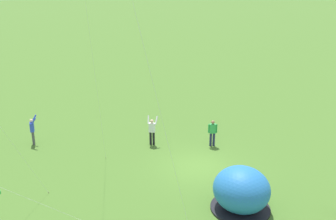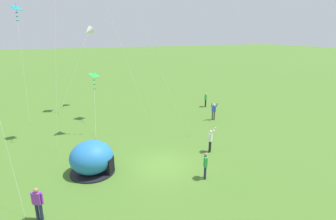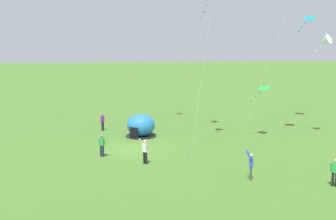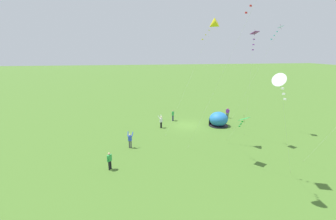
% 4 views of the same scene
% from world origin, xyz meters
% --- Properties ---
extents(ground_plane, '(300.00, 300.00, 0.00)m').
position_xyz_m(ground_plane, '(0.00, 0.00, 0.00)').
color(ground_plane, '#477028').
extents(popup_tent, '(2.81, 2.81, 2.10)m').
position_xyz_m(popup_tent, '(-4.43, 0.99, 1.00)').
color(popup_tent, '#2672BF').
rests_on(popup_tent, ground).
extents(person_flying_kite, '(0.71, 0.60, 1.89)m').
position_xyz_m(person_flying_kite, '(8.45, 6.84, 1.00)').
color(person_flying_kite, '#4C4C51').
rests_on(person_flying_kite, ground).
extents(person_center_field, '(0.53, 0.39, 1.72)m').
position_xyz_m(person_center_field, '(-7.40, -2.56, 0.96)').
color(person_center_field, '#1E2347').
rests_on(person_center_field, ground).
extents(person_watching_sky, '(0.43, 0.47, 1.72)m').
position_xyz_m(person_watching_sky, '(10.32, 11.45, 0.96)').
color(person_watching_sky, black).
rests_on(person_watching_sky, ground).
extents(person_arms_raised, '(0.70, 0.70, 1.89)m').
position_xyz_m(person_arms_raised, '(4.07, 0.55, 1.00)').
color(person_arms_raised, black).
rests_on(person_arms_raised, ground).
extents(person_with_toddler, '(0.41, 0.51, 1.72)m').
position_xyz_m(person_with_toddler, '(1.77, -2.53, 0.96)').
color(person_with_toddler, '#1E2347').
rests_on(person_with_toddler, ground).
extents(kite_green, '(1.63, 6.24, 4.88)m').
position_xyz_m(kite_green, '(-2.44, 11.86, 4.34)').
color(kite_green, silver).
rests_on(kite_green, ground).
extents(kite_purple, '(1.79, 3.03, 12.96)m').
position_xyz_m(kite_purple, '(-5.27, 7.42, 12.06)').
color(kite_purple, silver).
rests_on(kite_purple, ground).
extents(kite_white, '(4.90, 3.47, 9.38)m').
position_xyz_m(kite_white, '(-1.90, 17.38, 8.77)').
color(kite_white, silver).
rests_on(kite_white, ground).
extents(kite_yellow, '(5.59, 3.68, 14.15)m').
position_xyz_m(kite_yellow, '(-0.78, 6.78, 13.46)').
color(kite_yellow, silver).
rests_on(kite_yellow, ground).
extents(kite_cyan, '(2.63, 7.15, 13.92)m').
position_xyz_m(kite_cyan, '(-10.10, 4.11, 12.89)').
color(kite_cyan, silver).
rests_on(kite_cyan, ground).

